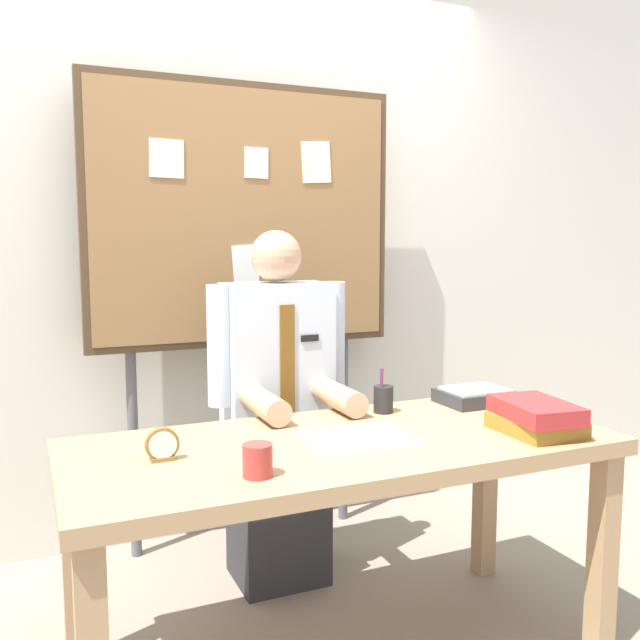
{
  "coord_description": "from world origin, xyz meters",
  "views": [
    {
      "loc": [
        -0.88,
        -1.83,
        1.33
      ],
      "look_at": [
        0.0,
        0.18,
        1.08
      ],
      "focal_mm": 38.21,
      "sensor_mm": 36.0,
      "label": 1
    }
  ],
  "objects_px": {
    "desk_clock": "(162,446)",
    "desk": "(343,468)",
    "book_stack": "(536,417)",
    "bulletin_board": "(245,222)",
    "paper_tray": "(475,396)",
    "pen_holder": "(383,399)",
    "coffee_mug": "(258,460)",
    "open_notebook": "(359,437)",
    "person": "(278,422)"
  },
  "relations": [
    {
      "from": "person",
      "to": "desk_clock",
      "type": "distance_m",
      "value": 0.8
    },
    {
      "from": "bulletin_board",
      "to": "paper_tray",
      "type": "height_order",
      "value": "bulletin_board"
    },
    {
      "from": "person",
      "to": "pen_holder",
      "type": "relative_size",
      "value": 8.58
    },
    {
      "from": "desk_clock",
      "to": "desk",
      "type": "bearing_deg",
      "value": -1.75
    },
    {
      "from": "open_notebook",
      "to": "pen_holder",
      "type": "xyz_separation_m",
      "value": [
        0.23,
        0.26,
        0.04
      ]
    },
    {
      "from": "bulletin_board",
      "to": "paper_tray",
      "type": "distance_m",
      "value": 1.2
    },
    {
      "from": "book_stack",
      "to": "desk_clock",
      "type": "bearing_deg",
      "value": 169.92
    },
    {
      "from": "coffee_mug",
      "to": "paper_tray",
      "type": "relative_size",
      "value": 0.33
    },
    {
      "from": "paper_tray",
      "to": "open_notebook",
      "type": "bearing_deg",
      "value": -158.36
    },
    {
      "from": "open_notebook",
      "to": "paper_tray",
      "type": "height_order",
      "value": "paper_tray"
    },
    {
      "from": "person",
      "to": "bulletin_board",
      "type": "distance_m",
      "value": 0.87
    },
    {
      "from": "person",
      "to": "book_stack",
      "type": "xyz_separation_m",
      "value": [
        0.59,
        -0.77,
        0.14
      ]
    },
    {
      "from": "desk",
      "to": "book_stack",
      "type": "relative_size",
      "value": 5.45
    },
    {
      "from": "open_notebook",
      "to": "pen_holder",
      "type": "distance_m",
      "value": 0.35
    },
    {
      "from": "person",
      "to": "open_notebook",
      "type": "xyz_separation_m",
      "value": [
        0.04,
        -0.6,
        0.1
      ]
    },
    {
      "from": "bulletin_board",
      "to": "desk_clock",
      "type": "height_order",
      "value": "bulletin_board"
    },
    {
      "from": "person",
      "to": "book_stack",
      "type": "bearing_deg",
      "value": -52.57
    },
    {
      "from": "paper_tray",
      "to": "pen_holder",
      "type": "bearing_deg",
      "value": 177.36
    },
    {
      "from": "desk",
      "to": "person",
      "type": "xyz_separation_m",
      "value": [
        0.0,
        0.58,
        0.0
      ]
    },
    {
      "from": "open_notebook",
      "to": "desk_clock",
      "type": "height_order",
      "value": "desk_clock"
    },
    {
      "from": "bulletin_board",
      "to": "pen_holder",
      "type": "height_order",
      "value": "bulletin_board"
    },
    {
      "from": "desk_clock",
      "to": "bulletin_board",
      "type": "bearing_deg",
      "value": 60.41
    },
    {
      "from": "book_stack",
      "to": "desk_clock",
      "type": "xyz_separation_m",
      "value": [
        -1.13,
        0.2,
        -0.01
      ]
    },
    {
      "from": "desk_clock",
      "to": "paper_tray",
      "type": "distance_m",
      "value": 1.22
    },
    {
      "from": "person",
      "to": "coffee_mug",
      "type": "height_order",
      "value": "person"
    },
    {
      "from": "person",
      "to": "paper_tray",
      "type": "relative_size",
      "value": 5.28
    },
    {
      "from": "bulletin_board",
      "to": "open_notebook",
      "type": "xyz_separation_m",
      "value": [
        0.04,
        -1.0,
        -0.68
      ]
    },
    {
      "from": "desk",
      "to": "open_notebook",
      "type": "relative_size",
      "value": 5.42
    },
    {
      "from": "desk_clock",
      "to": "coffee_mug",
      "type": "height_order",
      "value": "desk_clock"
    },
    {
      "from": "pen_holder",
      "to": "paper_tray",
      "type": "distance_m",
      "value": 0.38
    },
    {
      "from": "pen_holder",
      "to": "desk_clock",
      "type": "bearing_deg",
      "value": -164.78
    },
    {
      "from": "open_notebook",
      "to": "coffee_mug",
      "type": "bearing_deg",
      "value": -153.94
    },
    {
      "from": "bulletin_board",
      "to": "paper_tray",
      "type": "bearing_deg",
      "value": -49.22
    },
    {
      "from": "person",
      "to": "open_notebook",
      "type": "distance_m",
      "value": 0.61
    },
    {
      "from": "pen_holder",
      "to": "paper_tray",
      "type": "xyz_separation_m",
      "value": [
        0.38,
        -0.02,
        -0.02
      ]
    },
    {
      "from": "open_notebook",
      "to": "coffee_mug",
      "type": "xyz_separation_m",
      "value": [
        -0.39,
        -0.19,
        0.04
      ]
    },
    {
      "from": "desk_clock",
      "to": "coffee_mug",
      "type": "bearing_deg",
      "value": -48.53
    },
    {
      "from": "open_notebook",
      "to": "desk_clock",
      "type": "bearing_deg",
      "value": 176.45
    },
    {
      "from": "bulletin_board",
      "to": "coffee_mug",
      "type": "relative_size",
      "value": 23.15
    },
    {
      "from": "desk",
      "to": "desk_clock",
      "type": "relative_size",
      "value": 17.8
    },
    {
      "from": "book_stack",
      "to": "open_notebook",
      "type": "distance_m",
      "value": 0.57
    },
    {
      "from": "bulletin_board",
      "to": "desk",
      "type": "bearing_deg",
      "value": -90.0
    },
    {
      "from": "desk",
      "to": "book_stack",
      "type": "xyz_separation_m",
      "value": [
        0.59,
        -0.18,
        0.14
      ]
    },
    {
      "from": "desk",
      "to": "coffee_mug",
      "type": "relative_size",
      "value": 19.38
    },
    {
      "from": "desk",
      "to": "paper_tray",
      "type": "relative_size",
      "value": 6.42
    },
    {
      "from": "book_stack",
      "to": "pen_holder",
      "type": "height_order",
      "value": "pen_holder"
    },
    {
      "from": "bulletin_board",
      "to": "coffee_mug",
      "type": "xyz_separation_m",
      "value": [
        -0.35,
        -1.19,
        -0.64
      ]
    },
    {
      "from": "open_notebook",
      "to": "pen_holder",
      "type": "height_order",
      "value": "pen_holder"
    },
    {
      "from": "book_stack",
      "to": "pen_holder",
      "type": "relative_size",
      "value": 1.91
    },
    {
      "from": "book_stack",
      "to": "desk",
      "type": "bearing_deg",
      "value": 162.5
    }
  ]
}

